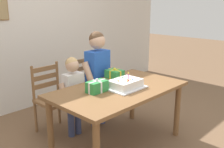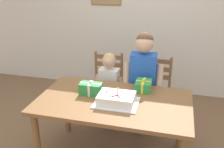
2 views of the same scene
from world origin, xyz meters
name	(u,v)px [view 1 (image 1 of 2)]	position (x,y,z in m)	size (l,w,h in m)	color
ground_plane	(118,145)	(0.00, 0.00, 0.00)	(20.00, 20.00, 0.00)	brown
back_wall	(30,28)	(0.00, 1.93, 1.30)	(6.40, 0.11, 2.60)	silver
dining_table	(119,95)	(0.00, 0.00, 0.65)	(1.59, 0.91, 0.74)	brown
birthday_cake	(125,84)	(0.05, -0.06, 0.79)	(0.44, 0.34, 0.19)	silver
gift_box_red_large	(97,87)	(-0.27, 0.08, 0.80)	(0.24, 0.14, 0.16)	#2D8E42
gift_box_beside_cake	(115,74)	(0.26, 0.32, 0.80)	(0.17, 0.22, 0.14)	#2D8E42
chair_left	(53,99)	(-0.33, 0.88, 0.47)	(0.42, 0.42, 0.92)	brown
chair_right	(91,87)	(0.33, 0.88, 0.47)	(0.44, 0.44, 0.92)	brown
child_older	(98,70)	(0.22, 0.59, 0.81)	(0.49, 0.28, 1.33)	#38426B
child_younger	(73,89)	(-0.21, 0.59, 0.64)	(0.38, 0.22, 1.05)	#38426B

